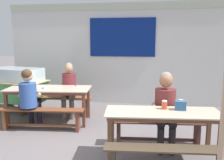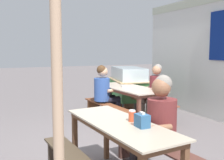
{
  "view_description": "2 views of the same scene",
  "coord_description": "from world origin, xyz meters",
  "px_view_note": "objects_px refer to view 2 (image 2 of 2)",
  "views": [
    {
      "loc": [
        1.07,
        -3.82,
        1.82
      ],
      "look_at": [
        0.32,
        0.71,
        1.04
      ],
      "focal_mm": 38.64,
      "sensor_mm": 36.0,
      "label": 1
    },
    {
      "loc": [
        3.85,
        -1.58,
        1.58
      ],
      "look_at": [
        -0.26,
        0.27,
        1.05
      ],
      "focal_mm": 42.26,
      "sensor_mm": 36.0,
      "label": 2
    }
  ],
  "objects_px": {
    "bench_near_back": "(155,154)",
    "soup_bowl": "(124,86)",
    "food_cart": "(128,84)",
    "person_center_facing": "(155,90)",
    "person_left_back_turned": "(105,90)",
    "tissue_box": "(142,121)",
    "dining_table_far": "(128,91)",
    "dining_table_near": "(120,129)",
    "person_right_near_table": "(158,121)",
    "bench_far_back": "(147,105)",
    "wooden_support_post": "(58,109)",
    "bench_far_front": "(108,111)",
    "condiment_jar": "(132,116)"
  },
  "relations": [
    {
      "from": "bench_near_back",
      "to": "soup_bowl",
      "type": "distance_m",
      "value": 2.56
    },
    {
      "from": "food_cart",
      "to": "person_center_facing",
      "type": "xyz_separation_m",
      "value": [
        1.4,
        -0.09,
        0.05
      ]
    },
    {
      "from": "person_left_back_turned",
      "to": "tissue_box",
      "type": "xyz_separation_m",
      "value": [
        2.87,
        -0.77,
        0.12
      ]
    },
    {
      "from": "bench_near_back",
      "to": "person_left_back_turned",
      "type": "height_order",
      "value": "person_left_back_turned"
    },
    {
      "from": "dining_table_far",
      "to": "dining_table_near",
      "type": "height_order",
      "value": "same"
    },
    {
      "from": "person_right_near_table",
      "to": "person_left_back_turned",
      "type": "xyz_separation_m",
      "value": [
        -2.67,
        0.43,
        -0.03
      ]
    },
    {
      "from": "bench_far_back",
      "to": "wooden_support_post",
      "type": "distance_m",
      "value": 4.17
    },
    {
      "from": "food_cart",
      "to": "person_left_back_turned",
      "type": "height_order",
      "value": "person_left_back_turned"
    },
    {
      "from": "dining_table_near",
      "to": "food_cart",
      "type": "distance_m",
      "value": 4.01
    },
    {
      "from": "dining_table_near",
      "to": "soup_bowl",
      "type": "distance_m",
      "value": 2.76
    },
    {
      "from": "bench_far_front",
      "to": "person_right_near_table",
      "type": "height_order",
      "value": "person_right_near_table"
    },
    {
      "from": "tissue_box",
      "to": "soup_bowl",
      "type": "relative_size",
      "value": 1.33
    },
    {
      "from": "bench_far_back",
      "to": "tissue_box",
      "type": "relative_size",
      "value": 10.83
    },
    {
      "from": "person_center_facing",
      "to": "wooden_support_post",
      "type": "relative_size",
      "value": 0.56
    },
    {
      "from": "dining_table_near",
      "to": "person_right_near_table",
      "type": "xyz_separation_m",
      "value": [
        0.07,
        0.47,
        0.06
      ]
    },
    {
      "from": "bench_far_back",
      "to": "tissue_box",
      "type": "distance_m",
      "value": 3.27
    },
    {
      "from": "food_cart",
      "to": "bench_far_back",
      "type": "bearing_deg",
      "value": -3.5
    },
    {
      "from": "bench_far_back",
      "to": "wooden_support_post",
      "type": "height_order",
      "value": "wooden_support_post"
    },
    {
      "from": "dining_table_far",
      "to": "bench_far_front",
      "type": "xyz_separation_m",
      "value": [
        0.05,
        -0.51,
        -0.4
      ]
    },
    {
      "from": "person_right_near_table",
      "to": "condiment_jar",
      "type": "distance_m",
      "value": 0.34
    },
    {
      "from": "person_right_near_table",
      "to": "tissue_box",
      "type": "bearing_deg",
      "value": -59.32
    },
    {
      "from": "bench_far_back",
      "to": "person_right_near_table",
      "type": "bearing_deg",
      "value": -29.42
    },
    {
      "from": "dining_table_near",
      "to": "bench_far_front",
      "type": "xyz_separation_m",
      "value": [
        -2.34,
        0.86,
        -0.39
      ]
    },
    {
      "from": "person_center_facing",
      "to": "wooden_support_post",
      "type": "height_order",
      "value": "wooden_support_post"
    },
    {
      "from": "soup_bowl",
      "to": "condiment_jar",
      "type": "bearing_deg",
      "value": -24.83
    },
    {
      "from": "person_right_near_table",
      "to": "tissue_box",
      "type": "relative_size",
      "value": 7.9
    },
    {
      "from": "dining_table_far",
      "to": "bench_far_back",
      "type": "relative_size",
      "value": 1.06
    },
    {
      "from": "wooden_support_post",
      "to": "person_left_back_turned",
      "type": "bearing_deg",
      "value": 151.68
    },
    {
      "from": "bench_near_back",
      "to": "tissue_box",
      "type": "distance_m",
      "value": 0.74
    },
    {
      "from": "dining_table_near",
      "to": "person_left_back_turned",
      "type": "xyz_separation_m",
      "value": [
        -2.6,
        0.9,
        0.03
      ]
    },
    {
      "from": "bench_far_front",
      "to": "person_left_back_turned",
      "type": "bearing_deg",
      "value": 170.31
    },
    {
      "from": "dining_table_near",
      "to": "wooden_support_post",
      "type": "bearing_deg",
      "value": -53.47
    },
    {
      "from": "dining_table_near",
      "to": "person_right_near_table",
      "type": "relative_size",
      "value": 1.35
    },
    {
      "from": "person_left_back_turned",
      "to": "wooden_support_post",
      "type": "distance_m",
      "value": 3.67
    },
    {
      "from": "bench_far_back",
      "to": "person_center_facing",
      "type": "height_order",
      "value": "person_center_facing"
    },
    {
      "from": "dining_table_near",
      "to": "bench_near_back",
      "type": "bearing_deg",
      "value": 95.33
    },
    {
      "from": "dining_table_near",
      "to": "bench_far_back",
      "type": "height_order",
      "value": "dining_table_near"
    },
    {
      "from": "condiment_jar",
      "to": "dining_table_near",
      "type": "bearing_deg",
      "value": -101.83
    },
    {
      "from": "person_left_back_turned",
      "to": "soup_bowl",
      "type": "distance_m",
      "value": 0.42
    },
    {
      "from": "food_cart",
      "to": "person_center_facing",
      "type": "distance_m",
      "value": 1.41
    },
    {
      "from": "person_left_back_turned",
      "to": "soup_bowl",
      "type": "bearing_deg",
      "value": 67.14
    },
    {
      "from": "person_center_facing",
      "to": "wooden_support_post",
      "type": "distance_m",
      "value": 3.84
    },
    {
      "from": "bench_near_back",
      "to": "bench_far_back",
      "type": "bearing_deg",
      "value": 150.23
    },
    {
      "from": "bench_near_back",
      "to": "person_center_facing",
      "type": "distance_m",
      "value": 2.49
    },
    {
      "from": "dining_table_far",
      "to": "soup_bowl",
      "type": "bearing_deg",
      "value": -117.15
    },
    {
      "from": "tissue_box",
      "to": "dining_table_far",
      "type": "bearing_deg",
      "value": 155.02
    },
    {
      "from": "dining_table_far",
      "to": "wooden_support_post",
      "type": "height_order",
      "value": "wooden_support_post"
    },
    {
      "from": "bench_far_back",
      "to": "soup_bowl",
      "type": "xyz_separation_m",
      "value": [
        0.01,
        -0.6,
        0.48
      ]
    },
    {
      "from": "food_cart",
      "to": "person_left_back_turned",
      "type": "xyz_separation_m",
      "value": [
        0.9,
        -1.05,
        0.05
      ]
    },
    {
      "from": "person_right_near_table",
      "to": "wooden_support_post",
      "type": "xyz_separation_m",
      "value": [
        0.55,
        -1.3,
        0.39
      ]
    }
  ]
}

